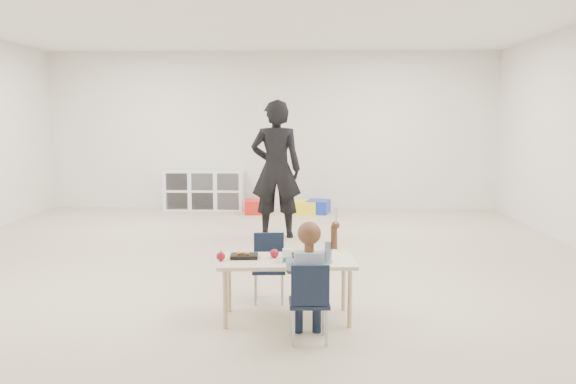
{
  "coord_description": "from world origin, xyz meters",
  "views": [
    {
      "loc": [
        0.66,
        -6.41,
        1.62
      ],
      "look_at": [
        0.44,
        -0.05,
        0.85
      ],
      "focal_mm": 38.0,
      "sensor_mm": 36.0,
      "label": 1
    }
  ],
  "objects_px": {
    "table": "(287,289)",
    "cubby_shelf": "(204,190)",
    "adult": "(276,169)",
    "child": "(309,278)",
    "chair_near": "(309,301)"
  },
  "relations": [
    {
      "from": "table",
      "to": "cubby_shelf",
      "type": "xyz_separation_m",
      "value": [
        -1.69,
        5.91,
        0.1
      ]
    },
    {
      "from": "adult",
      "to": "child",
      "type": "bearing_deg",
      "value": 96.22
    },
    {
      "from": "cubby_shelf",
      "to": "chair_near",
      "type": "bearing_deg",
      "value": -73.74
    },
    {
      "from": "cubby_shelf",
      "to": "adult",
      "type": "bearing_deg",
      "value": -60.09
    },
    {
      "from": "table",
      "to": "adult",
      "type": "relative_size",
      "value": 0.6
    },
    {
      "from": "table",
      "to": "adult",
      "type": "xyz_separation_m",
      "value": [
        -0.27,
        3.45,
        0.68
      ]
    },
    {
      "from": "cubby_shelf",
      "to": "table",
      "type": "bearing_deg",
      "value": -74.07
    },
    {
      "from": "chair_near",
      "to": "child",
      "type": "bearing_deg",
      "value": 0.0
    },
    {
      "from": "cubby_shelf",
      "to": "adult",
      "type": "distance_m",
      "value": 2.89
    },
    {
      "from": "child",
      "to": "chair_near",
      "type": "bearing_deg",
      "value": 0.0
    },
    {
      "from": "child",
      "to": "cubby_shelf",
      "type": "distance_m",
      "value": 6.65
    },
    {
      "from": "chair_near",
      "to": "child",
      "type": "relative_size",
      "value": 0.63
    },
    {
      "from": "chair_near",
      "to": "adult",
      "type": "bearing_deg",
      "value": 93.22
    },
    {
      "from": "adult",
      "to": "chair_near",
      "type": "bearing_deg",
      "value": 96.22
    },
    {
      "from": "table",
      "to": "chair_near",
      "type": "bearing_deg",
      "value": -73.02
    }
  ]
}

